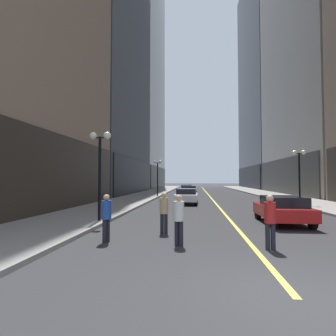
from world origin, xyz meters
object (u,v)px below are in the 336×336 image
object	(u,v)px
street_lamp_right_mid	(299,165)
pedestrian_in_tan_trench	(164,210)
street_lamp_left_near	(100,156)
pedestrian_in_blue_hoodie	(106,214)
car_red	(282,209)
car_white	(187,196)
pedestrian_in_red_jacket	(270,218)
pedestrian_in_white_shirt	(179,216)
street_lamp_left_far	(158,170)
car_navy	(187,189)
car_blue	(189,191)

from	to	relation	value
street_lamp_right_mid	pedestrian_in_tan_trench	bearing A→B (deg)	-128.73
pedestrian_in_tan_trench	street_lamp_left_near	xyz separation A→B (m)	(-3.37, 2.10, 2.32)
street_lamp_right_mid	pedestrian_in_blue_hoodie	bearing A→B (deg)	-129.93
car_red	pedestrian_in_blue_hoodie	size ratio (longest dim) A/B	2.48
pedestrian_in_blue_hoodie	pedestrian_in_tan_trench	world-z (taller)	pedestrian_in_blue_hoodie
car_white	pedestrian_in_blue_hoodie	world-z (taller)	pedestrian_in_blue_hoodie
car_red	pedestrian_in_blue_hoodie	xyz separation A→B (m)	(-7.15, -4.49, 0.22)
car_white	pedestrian_in_red_jacket	distance (m)	15.26
car_white	street_lamp_left_near	size ratio (longest dim) A/B	0.92
street_lamp_right_mid	car_red	bearing A→B (deg)	-114.52
pedestrian_in_red_jacket	pedestrian_in_white_shirt	xyz separation A→B (m)	(-2.78, 0.25, -0.01)
car_white	street_lamp_left_far	bearing A→B (deg)	111.51
car_white	car_navy	size ratio (longest dim) A/B	0.91
car_blue	pedestrian_in_tan_trench	xyz separation A→B (m)	(-0.47, -22.75, 0.21)
pedestrian_in_tan_trench	street_lamp_right_mid	xyz separation A→B (m)	(9.43, 11.76, 2.32)
pedestrian_in_red_jacket	street_lamp_left_near	bearing A→B (deg)	148.25
pedestrian_in_blue_hoodie	pedestrian_in_tan_trench	bearing A→B (deg)	42.60
car_navy	pedestrian_in_red_jacket	size ratio (longest dim) A/B	2.71
car_blue	car_white	bearing A→B (deg)	-89.87
car_white	car_navy	bearing A→B (deg)	91.74
pedestrian_in_tan_trench	car_navy	bearing A→B (deg)	90.06
car_navy	street_lamp_right_mid	xyz separation A→B (m)	(9.46, -18.32, 2.54)
pedestrian_in_blue_hoodie	pedestrian_in_red_jacket	bearing A→B (deg)	-5.42
street_lamp_left_near	street_lamp_left_far	world-z (taller)	same
car_red	street_lamp_right_mid	bearing A→B (deg)	65.48
car_red	car_blue	xyz separation A→B (m)	(-4.90, 19.90, 0.00)
car_blue	street_lamp_left_near	world-z (taller)	street_lamp_left_near
street_lamp_left_near	car_navy	bearing A→B (deg)	83.20
car_red	street_lamp_left_far	bearing A→B (deg)	113.84
car_navy	street_lamp_left_near	world-z (taller)	street_lamp_left_near
pedestrian_in_tan_trench	street_lamp_left_far	xyz separation A→B (m)	(-3.37, 22.62, 2.32)
car_navy	pedestrian_in_white_shirt	distance (m)	31.96
car_white	pedestrian_in_red_jacket	size ratio (longest dim) A/B	2.46
street_lamp_left_near	street_lamp_left_far	xyz separation A→B (m)	(0.00, 20.52, 0.00)
street_lamp_left_near	street_lamp_right_mid	size ratio (longest dim) A/B	1.00
car_blue	pedestrian_in_tan_trench	size ratio (longest dim) A/B	2.74
street_lamp_left_near	street_lamp_right_mid	bearing A→B (deg)	37.03
pedestrian_in_blue_hoodie	pedestrian_in_tan_trench	xyz separation A→B (m)	(1.78, 1.64, -0.01)
car_red	car_white	bearing A→B (deg)	116.04
car_blue	pedestrian_in_red_jacket	size ratio (longest dim) A/B	2.66
pedestrian_in_blue_hoodie	pedestrian_in_red_jacket	world-z (taller)	pedestrian_in_red_jacket
pedestrian_in_white_shirt	pedestrian_in_tan_trench	bearing A→B (deg)	110.30
pedestrian_in_tan_trench	street_lamp_left_near	world-z (taller)	street_lamp_left_near
car_white	pedestrian_in_tan_trench	size ratio (longest dim) A/B	2.54
pedestrian_in_tan_trench	street_lamp_left_near	distance (m)	4.60
pedestrian_in_tan_trench	pedestrian_in_red_jacket	bearing A→B (deg)	-31.61
car_blue	street_lamp_right_mid	world-z (taller)	street_lamp_right_mid
street_lamp_left_near	pedestrian_in_tan_trench	bearing A→B (deg)	-31.90
pedestrian_in_tan_trench	car_red	bearing A→B (deg)	27.96
car_navy	car_white	bearing A→B (deg)	-88.26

